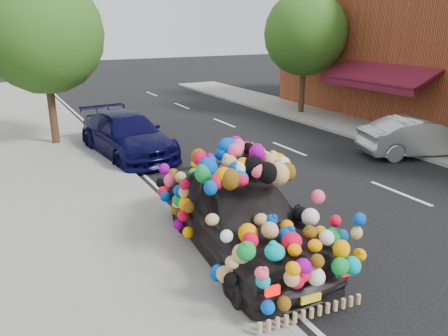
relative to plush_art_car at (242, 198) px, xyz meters
name	(u,v)px	position (x,y,z in m)	size (l,w,h in m)	color
ground	(292,220)	(1.80, 0.74, -1.17)	(100.00, 100.00, 0.00)	black
sidewalk	(106,264)	(-2.50, 0.74, -1.11)	(4.00, 60.00, 0.12)	gray
kerb	(200,240)	(-0.55, 0.74, -1.11)	(0.15, 60.00, 0.13)	gray
footpath_far	(421,144)	(10.00, 3.74, -1.11)	(3.00, 40.00, 0.12)	gray
lane_markings	(400,193)	(5.40, 0.74, -1.17)	(6.00, 50.00, 0.01)	silver
tree_near_sidewalk	(43,33)	(-2.00, 10.24, 2.85)	(4.20, 4.20, 6.13)	#332114
tree_far_b	(305,34)	(9.80, 10.74, 2.72)	(4.00, 4.00, 5.90)	#332114
plush_art_car	(242,198)	(0.00, 0.00, 0.00)	(2.72, 5.15, 2.27)	black
navy_sedan	(127,135)	(0.00, 7.73, -0.45)	(2.03, 4.99, 1.45)	black
silver_hatchback	(420,137)	(8.80, 2.94, -0.51)	(1.41, 4.05, 1.33)	#9DA0A4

